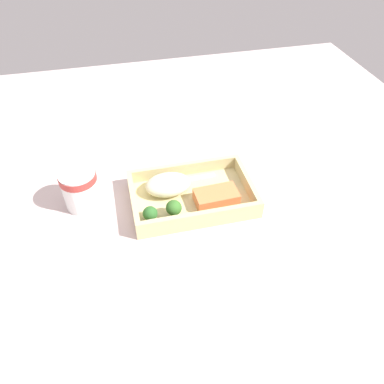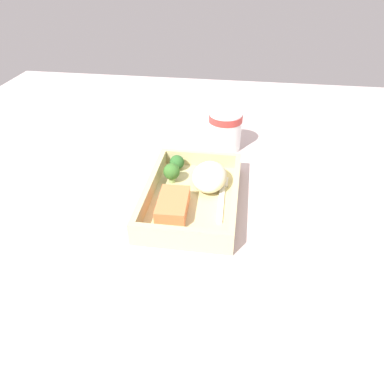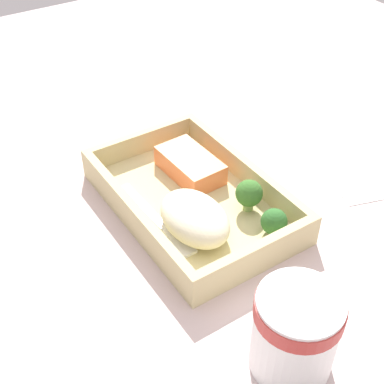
{
  "view_description": "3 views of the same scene",
  "coord_description": "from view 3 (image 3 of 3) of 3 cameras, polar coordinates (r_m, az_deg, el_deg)",
  "views": [
    {
      "loc": [
        14.74,
        62.22,
        62.64
      ],
      "look_at": [
        0.0,
        0.0,
        2.7
      ],
      "focal_mm": 35.0,
      "sensor_mm": 36.0,
      "label": 1
    },
    {
      "loc": [
        -61.59,
        -9.14,
        45.61
      ],
      "look_at": [
        0.0,
        0.0,
        2.7
      ],
      "focal_mm": 35.0,
      "sensor_mm": 36.0,
      "label": 2
    },
    {
      "loc": [
        45.25,
        -29.51,
        47.44
      ],
      "look_at": [
        0.0,
        0.0,
        2.7
      ],
      "focal_mm": 50.0,
      "sensor_mm": 36.0,
      "label": 3
    }
  ],
  "objects": [
    {
      "name": "takeout_tray",
      "position": [
        0.71,
        -0.0,
        -1.3
      ],
      "size": [
        28.57,
        18.49,
        1.2
      ],
      "primitive_type": "cube",
      "color": "#C5B781",
      "rests_on": "ground_plane"
    },
    {
      "name": "fork",
      "position": [
        0.68,
        -3.5,
        -3.31
      ],
      "size": [
        15.84,
        2.29,
        0.44
      ],
      "color": "silver",
      "rests_on": "takeout_tray"
    },
    {
      "name": "salmon_fillet",
      "position": [
        0.75,
        -0.21,
        2.87
      ],
      "size": [
        10.11,
        6.04,
        3.02
      ],
      "primitive_type": "cube",
      "rotation": [
        0.0,
        0.0,
        0.04
      ],
      "color": "#F07945",
      "rests_on": "takeout_tray"
    },
    {
      "name": "receipt_slip",
      "position": [
        0.8,
        19.0,
        1.09
      ],
      "size": [
        10.96,
        14.05,
        0.24
      ],
      "primitive_type": "cube",
      "rotation": [
        0.0,
        0.0,
        -0.31
      ],
      "color": "white",
      "rests_on": "ground_plane"
    },
    {
      "name": "broccoli_floret_1",
      "position": [
        0.69,
        6.11,
        -0.2
      ],
      "size": [
        3.55,
        3.55,
        4.43
      ],
      "color": "#81A35D",
      "rests_on": "takeout_tray"
    },
    {
      "name": "broccoli_floret_2",
      "position": [
        0.66,
        8.74,
        -3.17
      ],
      "size": [
        3.3,
        3.3,
        3.56
      ],
      "color": "#8AA661",
      "rests_on": "takeout_tray"
    },
    {
      "name": "paper_cup",
      "position": [
        0.53,
        10.98,
        -14.21
      ],
      "size": [
        8.39,
        8.39,
        9.62
      ],
      "color": "white",
      "rests_on": "ground_plane"
    },
    {
      "name": "tray_rim",
      "position": [
        0.7,
        -0.0,
        0.1
      ],
      "size": [
        28.57,
        18.49,
        3.3
      ],
      "color": "#C5B781",
      "rests_on": "takeout_tray"
    },
    {
      "name": "mashed_potatoes",
      "position": [
        0.65,
        0.28,
        -2.79
      ],
      "size": [
        10.75,
        7.33,
        4.58
      ],
      "primitive_type": "ellipsoid",
      "color": "beige",
      "rests_on": "takeout_tray"
    },
    {
      "name": "ground_plane",
      "position": [
        0.73,
        -0.0,
        -2.25
      ],
      "size": [
        160.0,
        160.0,
        2.0
      ],
      "primitive_type": "cube",
      "color": "#C5AEAC"
    }
  ]
}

